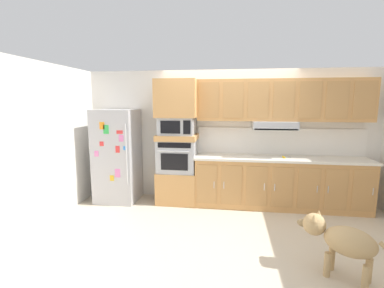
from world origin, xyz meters
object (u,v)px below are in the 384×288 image
Objects in this scene: screwdriver at (284,157)px; dog at (341,239)px; microwave at (177,126)px; refrigerator at (117,156)px; built_in_oven at (177,155)px.

dog is at bearing -82.55° from screwdriver.
microwave reaches higher than dog.
microwave is (1.16, 0.07, 0.58)m from refrigerator.
dog is at bearing -30.03° from refrigerator.
refrigerator reaches higher than built_in_oven.
refrigerator reaches higher than dog.
built_in_oven is 0.56m from microwave.
built_in_oven is at bearing 179.23° from microwave.
dog is at bearing -42.46° from microwave.
microwave is at bearing -0.77° from built_in_oven.
screwdriver is (1.94, -0.03, 0.03)m from built_in_oven.
refrigerator is at bearing -179.38° from screwdriver.
refrigerator is at bearing 3.00° from dog.
refrigerator is at bearing -176.66° from microwave.
built_in_oven is at bearing -9.43° from dog.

